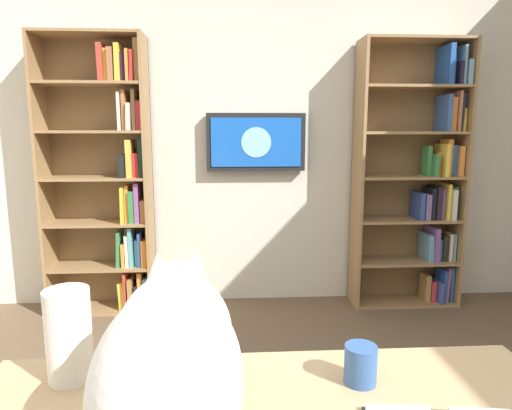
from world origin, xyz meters
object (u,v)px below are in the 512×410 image
at_px(bookshelf_right, 110,179).
at_px(cat, 171,362).
at_px(coffee_mug, 360,364).
at_px(wall_mounted_tv, 256,142).
at_px(bookshelf_left, 420,179).
at_px(paper_towel_roll, 69,335).

height_order(bookshelf_right, cat, bookshelf_right).
xyz_separation_m(bookshelf_right, cat, (-0.76, 2.52, -0.08)).
bearing_deg(coffee_mug, bookshelf_right, -62.76).
height_order(cat, coffee_mug, cat).
height_order(wall_mounted_tv, coffee_mug, wall_mounted_tv).
relative_size(bookshelf_left, wall_mounted_tv, 2.69).
bearing_deg(coffee_mug, bookshelf_left, -116.47).
distance_m(bookshelf_left, wall_mounted_tv, 1.30).
distance_m(wall_mounted_tv, paper_towel_roll, 2.46).
distance_m(bookshelf_left, coffee_mug, 2.60).
relative_size(bookshelf_right, paper_towel_roll, 8.72).
xyz_separation_m(bookshelf_right, paper_towel_roll, (-0.48, 2.26, -0.14)).
bearing_deg(coffee_mug, paper_towel_roll, -4.93).
bearing_deg(paper_towel_roll, bookshelf_left, -129.66).
relative_size(paper_towel_roll, coffee_mug, 2.43).
bearing_deg(bookshelf_right, cat, 106.85).
xyz_separation_m(cat, coffee_mug, (-0.43, -0.20, -0.13)).
bearing_deg(paper_towel_roll, wall_mounted_tv, -104.49).
relative_size(bookshelf_right, cat, 3.47).
relative_size(bookshelf_left, bookshelf_right, 0.99).
relative_size(bookshelf_right, wall_mounted_tv, 2.71).
bearing_deg(paper_towel_roll, cat, 137.64).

